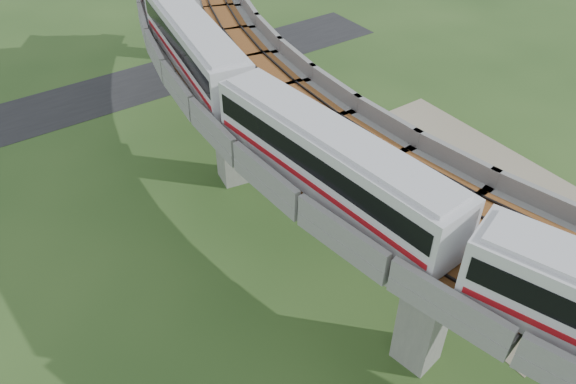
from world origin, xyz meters
name	(u,v)px	position (x,y,z in m)	size (l,w,h in m)	color
ground	(298,257)	(0.00, 0.00, 0.00)	(160.00, 160.00, 0.00)	#2B4B1E
dirt_lot	(458,199)	(14.00, -2.00, 0.02)	(18.00, 26.00, 0.04)	gray
asphalt_road	(131,87)	(0.00, 30.00, 0.01)	(60.00, 8.00, 0.03)	#232326
viaduct	(350,131)	(3.84, 0.00, 9.05)	(19.58, 73.98, 11.40)	#99968E
metro_train	(289,89)	(0.37, 1.67, 12.31)	(11.38, 61.31, 3.64)	silver
fence	(402,198)	(9.75, 0.00, 0.75)	(3.87, 38.73, 1.50)	#2D382D
tree_0	(263,65)	(12.11, 23.37, 1.72)	(2.03, 2.03, 2.59)	#382314
tree_1	(274,93)	(9.74, 17.76, 1.81)	(2.69, 2.69, 2.96)	#382314
tree_2	(282,108)	(8.14, 14.03, 2.47)	(2.85, 2.85, 3.69)	#382314
tree_3	(315,146)	(7.27, 7.91, 2.08)	(1.92, 1.92, 2.91)	#382314
tree_4	(370,193)	(6.72, 0.43, 2.39)	(2.61, 2.61, 3.50)	#382314
tree_5	(428,238)	(7.34, -4.89, 1.73)	(2.38, 2.38, 2.74)	#382314
tree_6	(464,275)	(6.80, -8.55, 1.66)	(2.39, 2.39, 2.67)	#382314
tree_7	(537,308)	(8.22, -12.92, 1.77)	(1.81, 1.81, 2.54)	#382314
car_white	(552,253)	(14.33, -10.06, 0.55)	(1.21, 3.01, 1.03)	silver
car_red	(502,226)	(13.72, -6.28, 0.57)	(1.13, 3.23, 1.06)	#B82C10
car_dark	(389,146)	(13.90, 5.93, 0.67)	(1.77, 4.35, 1.26)	black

